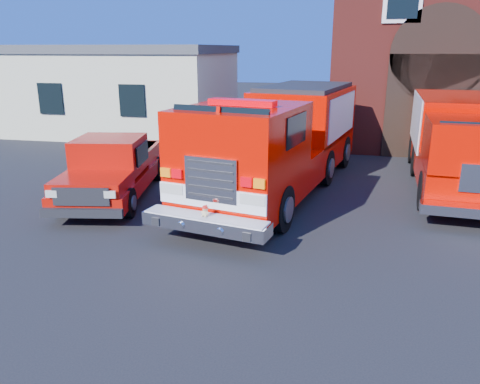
% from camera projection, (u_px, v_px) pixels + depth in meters
% --- Properties ---
extents(ground, '(100.00, 100.00, 0.00)m').
position_uv_depth(ground, '(250.00, 229.00, 11.37)').
color(ground, black).
rests_on(ground, ground).
extents(parking_stripe_far, '(0.12, 3.00, 0.01)m').
position_uv_depth(parking_stripe_far, '(466.00, 171.00, 16.63)').
color(parking_stripe_far, '#DEB40B').
rests_on(parking_stripe_far, ground).
extents(side_building, '(10.20, 8.20, 4.35)m').
position_uv_depth(side_building, '(129.00, 88.00, 24.65)').
color(side_building, beige).
rests_on(side_building, ground).
extents(fire_engine, '(4.71, 10.24, 3.05)m').
position_uv_depth(fire_engine, '(282.00, 139.00, 14.11)').
color(fire_engine, black).
rests_on(fire_engine, ground).
extents(pickup_truck, '(2.88, 5.76, 1.80)m').
position_uv_depth(pickup_truck, '(114.00, 168.00, 13.64)').
color(pickup_truck, black).
rests_on(pickup_truck, ground).
extents(secondary_truck, '(3.22, 8.48, 2.69)m').
position_uv_depth(secondary_truck, '(459.00, 140.00, 14.56)').
color(secondary_truck, black).
rests_on(secondary_truck, ground).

